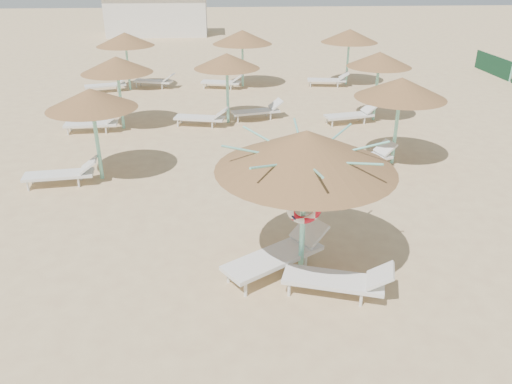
{
  "coord_description": "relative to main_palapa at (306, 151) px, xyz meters",
  "views": [
    {
      "loc": [
        -1.07,
        -8.82,
        5.89
      ],
      "look_at": [
        -0.36,
        0.87,
        1.3
      ],
      "focal_mm": 35.0,
      "sensor_mm": 36.0,
      "label": 1
    }
  ],
  "objects": [
    {
      "name": "lounger_main_b",
      "position": [
        0.63,
        -0.82,
        -2.31
      ],
      "size": [
        2.14,
        1.2,
        0.74
      ],
      "rotation": [
        0.0,
        0.0,
        -0.31
      ],
      "color": "silver",
      "rests_on": "ground"
    },
    {
      "name": "main_palapa",
      "position": [
        0.0,
        0.0,
        0.0
      ],
      "size": [
        3.41,
        3.41,
        3.06
      ],
      "color": "#80DEC7",
      "rests_on": "ground"
    },
    {
      "name": "palapa_field",
      "position": [
        -0.49,
        11.82,
        -0.35
      ],
      "size": [
        14.32,
        13.94,
        2.72
      ],
      "color": "#80DEC7",
      "rests_on": "ground"
    },
    {
      "name": "service_hut",
      "position": [
        -6.47,
        35.31,
        -1.02
      ],
      "size": [
        8.4,
        4.4,
        3.25
      ],
      "color": "silver",
      "rests_on": "ground"
    },
    {
      "name": "ground",
      "position": [
        -0.47,
        0.31,
        -2.66
      ],
      "size": [
        120.0,
        120.0,
        0.0
      ],
      "primitive_type": "plane",
      "color": "tan",
      "rests_on": "ground"
    },
    {
      "name": "lounger_main_a",
      "position": [
        -0.43,
        0.1,
        -2.26
      ],
      "size": [
        2.34,
        1.87,
        0.85
      ],
      "rotation": [
        0.0,
        0.0,
        0.58
      ],
      "color": "silver",
      "rests_on": "ground"
    }
  ]
}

